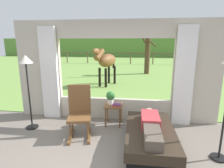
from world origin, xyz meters
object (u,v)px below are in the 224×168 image
at_px(horse, 106,61).
at_px(pasture_tree, 148,50).
at_px(recliner_sofa, 150,138).
at_px(rocking_chair, 80,112).
at_px(reclining_person, 151,125).
at_px(floor_lamp_left, 26,70).
at_px(side_table, 114,108).
at_px(book_stack, 117,105).
at_px(potted_plant, 111,97).

bearing_deg(horse, pasture_tree, -98.80).
bearing_deg(recliner_sofa, rocking_chair, 166.10).
distance_m(reclining_person, pasture_tree, 8.63).
relative_size(floor_lamp_left, pasture_tree, 0.53).
relative_size(side_table, book_stack, 2.58).
distance_m(recliner_sofa, book_stack, 1.20).
relative_size(book_stack, pasture_tree, 0.06).
relative_size(recliner_sofa, floor_lamp_left, 0.98).
bearing_deg(book_stack, potted_plant, 143.50).
relative_size(recliner_sofa, book_stack, 8.47).
height_order(rocking_chair, potted_plant, rocking_chair).
height_order(recliner_sofa, book_stack, book_stack).
distance_m(potted_plant, book_stack, 0.26).
bearing_deg(recliner_sofa, book_stack, 128.94).
xyz_separation_m(book_stack, horse, (-0.93, 4.14, 0.61)).
relative_size(reclining_person, rocking_chair, 1.28).
bearing_deg(reclining_person, pasture_tree, 87.30).
relative_size(side_table, pasture_tree, 0.16).
xyz_separation_m(rocking_chair, floor_lamp_left, (-1.25, 0.18, 0.85)).
relative_size(floor_lamp_left, horse, 0.97).
xyz_separation_m(recliner_sofa, pasture_tree, (0.35, 8.52, 1.27)).
bearing_deg(potted_plant, rocking_chair, -131.52).
distance_m(book_stack, pasture_tree, 7.76).
xyz_separation_m(reclining_person, book_stack, (-0.73, 0.95, 0.03)).
distance_m(potted_plant, pasture_tree, 7.64).
relative_size(reclining_person, pasture_tree, 0.44).
bearing_deg(floor_lamp_left, rocking_chair, -8.10).
height_order(floor_lamp_left, pasture_tree, pasture_tree).
bearing_deg(horse, recliner_sofa, 129.42).
bearing_deg(reclining_person, horse, 107.72).
relative_size(reclining_person, potted_plant, 4.47).
xyz_separation_m(reclining_person, floor_lamp_left, (-2.74, 0.59, 0.88)).
bearing_deg(reclining_person, floor_lamp_left, 167.56).
height_order(potted_plant, horse, horse).
height_order(reclining_person, rocking_chair, rocking_chair).
bearing_deg(reclining_person, side_table, 128.75).
distance_m(recliner_sofa, side_table, 1.28).
bearing_deg(rocking_chair, reclining_person, -27.26).
bearing_deg(recliner_sofa, pasture_tree, 87.29).
distance_m(recliner_sofa, floor_lamp_left, 3.03).
height_order(recliner_sofa, rocking_chair, rocking_chair).
xyz_separation_m(side_table, pasture_tree, (1.17, 7.56, 1.06)).
relative_size(rocking_chair, side_table, 2.15).
bearing_deg(side_table, pasture_tree, 81.19).
bearing_deg(floor_lamp_left, book_stack, 10.17).
xyz_separation_m(side_table, book_stack, (0.09, -0.06, 0.12)).
height_order(rocking_chair, horse, horse).
bearing_deg(rocking_chair, potted_plant, 36.57).
bearing_deg(potted_plant, reclining_person, -49.91).
xyz_separation_m(reclining_person, potted_plant, (-0.90, 1.07, 0.18)).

